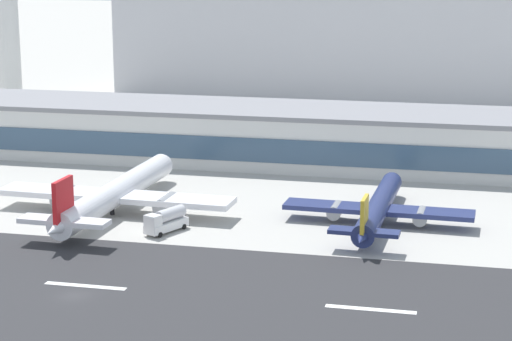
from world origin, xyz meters
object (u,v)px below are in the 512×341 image
at_px(control_tower, 5,23).
at_px(distant_hotel_block, 345,37).
at_px(airliner_gold_tail_gate_1, 377,209).
at_px(airliner_red_tail_gate_0, 112,195).
at_px(service_fuel_truck_1, 166,220).
at_px(terminal_building, 296,135).

relative_size(control_tower, distant_hotel_block, 0.30).
xyz_separation_m(control_tower, airliner_gold_tail_gate_1, (114.47, -90.89, -22.70)).
relative_size(airliner_red_tail_gate_0, service_fuel_truck_1, 5.91).
distance_m(control_tower, airliner_red_tail_gate_0, 118.49).
bearing_deg(airliner_gold_tail_gate_1, terminal_building, 28.53).
bearing_deg(terminal_building, service_fuel_truck_1, -100.94).
xyz_separation_m(airliner_red_tail_gate_0, service_fuel_truck_1, (12.73, -8.39, -1.44)).
xyz_separation_m(airliner_gold_tail_gate_1, service_fuel_truck_1, (-33.85, -12.09, -0.78)).
bearing_deg(airliner_red_tail_gate_0, service_fuel_truck_1, -121.30).
xyz_separation_m(distant_hotel_block, airliner_gold_tail_gate_1, (26.55, -149.18, -15.56)).
bearing_deg(distant_hotel_block, service_fuel_truck_1, -92.59).
bearing_deg(control_tower, terminal_building, -26.44).
bearing_deg(distant_hotel_block, control_tower, -146.45).
distance_m(airliner_red_tail_gate_0, service_fuel_truck_1, 15.31).
bearing_deg(control_tower, airliner_red_tail_gate_0, -54.33).
height_order(control_tower, distant_hotel_block, control_tower).
xyz_separation_m(control_tower, service_fuel_truck_1, (80.61, -102.97, -23.48)).
bearing_deg(service_fuel_truck_1, terminal_building, -166.95).
distance_m(distant_hotel_block, airliner_red_tail_gate_0, 154.91).
relative_size(airliner_red_tail_gate_0, airliner_gold_tail_gate_1, 1.24).
height_order(control_tower, airliner_gold_tail_gate_1, control_tower).
bearing_deg(control_tower, airliner_gold_tail_gate_1, -38.45).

